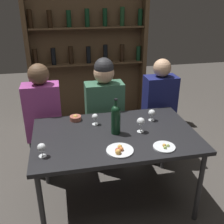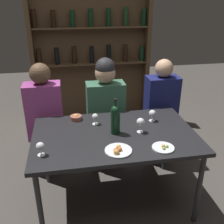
{
  "view_description": "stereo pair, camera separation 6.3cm",
  "coord_description": "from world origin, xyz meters",
  "px_view_note": "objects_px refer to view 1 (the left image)",
  "views": [
    {
      "loc": [
        -0.45,
        -2.02,
        1.92
      ],
      "look_at": [
        0.0,
        0.14,
        0.92
      ],
      "focal_mm": 42.0,
      "sensor_mm": 36.0,
      "label": 1
    },
    {
      "loc": [
        -0.39,
        -2.03,
        1.92
      ],
      "look_at": [
        0.0,
        0.14,
        0.92
      ],
      "focal_mm": 42.0,
      "sensor_mm": 36.0,
      "label": 2
    }
  ],
  "objects_px": {
    "seated_person_left": "(44,124)",
    "seated_person_right": "(158,114)",
    "snack_bowl": "(76,118)",
    "wine_glass_1": "(141,122)",
    "food_plate_1": "(120,150)",
    "wine_bottle": "(116,118)",
    "wine_glass_3": "(42,148)",
    "food_plate_0": "(164,147)",
    "wine_glass_2": "(152,113)",
    "wine_glass_0": "(95,117)",
    "seated_person_center": "(104,116)"
  },
  "relations": [
    {
      "from": "seated_person_left",
      "to": "seated_person_right",
      "type": "relative_size",
      "value": 1.01
    },
    {
      "from": "snack_bowl",
      "to": "wine_glass_1",
      "type": "bearing_deg",
      "value": -32.63
    },
    {
      "from": "food_plate_1",
      "to": "seated_person_right",
      "type": "relative_size",
      "value": 0.17
    },
    {
      "from": "wine_bottle",
      "to": "seated_person_right",
      "type": "height_order",
      "value": "seated_person_right"
    },
    {
      "from": "seated_person_left",
      "to": "food_plate_1",
      "type": "bearing_deg",
      "value": -56.14
    },
    {
      "from": "food_plate_1",
      "to": "seated_person_left",
      "type": "bearing_deg",
      "value": 123.86
    },
    {
      "from": "wine_glass_3",
      "to": "seated_person_left",
      "type": "height_order",
      "value": "seated_person_left"
    },
    {
      "from": "wine_glass_1",
      "to": "food_plate_0",
      "type": "relative_size",
      "value": 0.77
    },
    {
      "from": "wine_bottle",
      "to": "wine_glass_1",
      "type": "relative_size",
      "value": 2.37
    },
    {
      "from": "wine_glass_2",
      "to": "snack_bowl",
      "type": "distance_m",
      "value": 0.76
    },
    {
      "from": "seated_person_left",
      "to": "seated_person_right",
      "type": "distance_m",
      "value": 1.32
    },
    {
      "from": "seated_person_left",
      "to": "wine_glass_0",
      "type": "bearing_deg",
      "value": -39.57
    },
    {
      "from": "wine_glass_0",
      "to": "snack_bowl",
      "type": "relative_size",
      "value": 0.98
    },
    {
      "from": "snack_bowl",
      "to": "food_plate_1",
      "type": "bearing_deg",
      "value": -65.17
    },
    {
      "from": "food_plate_1",
      "to": "snack_bowl",
      "type": "relative_size",
      "value": 1.96
    },
    {
      "from": "wine_glass_1",
      "to": "seated_person_left",
      "type": "height_order",
      "value": "seated_person_left"
    },
    {
      "from": "seated_person_center",
      "to": "seated_person_right",
      "type": "xyz_separation_m",
      "value": [
        0.65,
        -0.0,
        -0.04
      ]
    },
    {
      "from": "wine_glass_0",
      "to": "wine_glass_1",
      "type": "distance_m",
      "value": 0.45
    },
    {
      "from": "wine_glass_3",
      "to": "seated_person_center",
      "type": "bearing_deg",
      "value": 53.53
    },
    {
      "from": "wine_glass_0",
      "to": "food_plate_1",
      "type": "xyz_separation_m",
      "value": [
        0.12,
        -0.51,
        -0.06
      ]
    },
    {
      "from": "wine_bottle",
      "to": "wine_glass_2",
      "type": "bearing_deg",
      "value": 24.14
    },
    {
      "from": "wine_glass_1",
      "to": "wine_glass_0",
      "type": "bearing_deg",
      "value": 149.08
    },
    {
      "from": "wine_glass_0",
      "to": "wine_glass_2",
      "type": "relative_size",
      "value": 0.96
    },
    {
      "from": "wine_glass_3",
      "to": "seated_person_right",
      "type": "relative_size",
      "value": 0.09
    },
    {
      "from": "wine_bottle",
      "to": "food_plate_0",
      "type": "bearing_deg",
      "value": -43.84
    },
    {
      "from": "wine_glass_1",
      "to": "wine_glass_2",
      "type": "xyz_separation_m",
      "value": [
        0.18,
        0.2,
        -0.02
      ]
    },
    {
      "from": "wine_glass_0",
      "to": "wine_bottle",
      "type": "bearing_deg",
      "value": -52.55
    },
    {
      "from": "wine_glass_1",
      "to": "seated_person_center",
      "type": "height_order",
      "value": "seated_person_center"
    },
    {
      "from": "wine_bottle",
      "to": "wine_glass_3",
      "type": "height_order",
      "value": "wine_bottle"
    },
    {
      "from": "food_plate_1",
      "to": "wine_glass_2",
      "type": "bearing_deg",
      "value": 47.99
    },
    {
      "from": "seated_person_left",
      "to": "wine_bottle",
      "type": "bearing_deg",
      "value": -43.24
    },
    {
      "from": "wine_glass_0",
      "to": "seated_person_center",
      "type": "bearing_deg",
      "value": 68.44
    },
    {
      "from": "wine_glass_1",
      "to": "wine_glass_3",
      "type": "relative_size",
      "value": 1.24
    },
    {
      "from": "seated_person_left",
      "to": "seated_person_center",
      "type": "bearing_deg",
      "value": 0.0
    },
    {
      "from": "wine_glass_0",
      "to": "seated_person_left",
      "type": "height_order",
      "value": "seated_person_left"
    },
    {
      "from": "wine_glass_2",
      "to": "snack_bowl",
      "type": "xyz_separation_m",
      "value": [
        -0.74,
        0.15,
        -0.05
      ]
    },
    {
      "from": "food_plate_1",
      "to": "seated_person_right",
      "type": "xyz_separation_m",
      "value": [
        0.7,
        0.93,
        -0.18
      ]
    },
    {
      "from": "wine_bottle",
      "to": "food_plate_1",
      "type": "relative_size",
      "value": 1.51
    },
    {
      "from": "wine_glass_2",
      "to": "seated_person_right",
      "type": "relative_size",
      "value": 0.09
    },
    {
      "from": "wine_glass_0",
      "to": "food_plate_0",
      "type": "relative_size",
      "value": 0.6
    },
    {
      "from": "wine_glass_1",
      "to": "wine_glass_2",
      "type": "relative_size",
      "value": 1.23
    },
    {
      "from": "wine_glass_2",
      "to": "wine_glass_1",
      "type": "bearing_deg",
      "value": -131.14
    },
    {
      "from": "food_plate_1",
      "to": "wine_bottle",
      "type": "bearing_deg",
      "value": 83.09
    },
    {
      "from": "wine_glass_0",
      "to": "food_plate_0",
      "type": "bearing_deg",
      "value": -46.95
    },
    {
      "from": "wine_glass_1",
      "to": "wine_glass_3",
      "type": "distance_m",
      "value": 0.89
    },
    {
      "from": "food_plate_0",
      "to": "seated_person_center",
      "type": "distance_m",
      "value": 1.01
    },
    {
      "from": "food_plate_0",
      "to": "food_plate_1",
      "type": "relative_size",
      "value": 0.83
    },
    {
      "from": "food_plate_0",
      "to": "wine_bottle",
      "type": "bearing_deg",
      "value": 136.16
    },
    {
      "from": "wine_glass_2",
      "to": "food_plate_0",
      "type": "height_order",
      "value": "wine_glass_2"
    },
    {
      "from": "wine_glass_0",
      "to": "wine_glass_3",
      "type": "relative_size",
      "value": 0.97
    }
  ]
}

